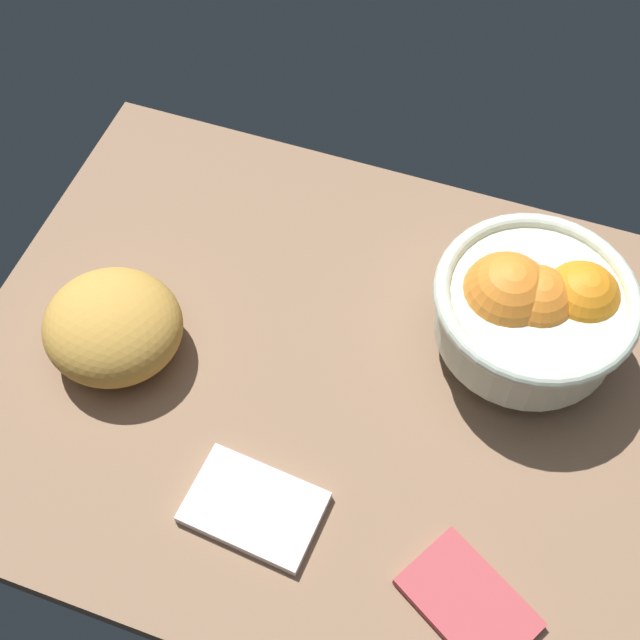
% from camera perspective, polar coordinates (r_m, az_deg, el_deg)
% --- Properties ---
extents(ground_plane, '(0.81, 0.56, 0.03)m').
position_cam_1_polar(ground_plane, '(0.84, 3.52, -5.21)').
color(ground_plane, '#86654B').
extents(fruit_bowl, '(0.19, 0.19, 0.12)m').
position_cam_1_polar(fruit_bowl, '(0.82, 14.13, 0.83)').
color(fruit_bowl, silver).
rests_on(fruit_bowl, ground).
extents(bread_loaf, '(0.16, 0.15, 0.08)m').
position_cam_1_polar(bread_loaf, '(0.84, -13.78, -0.43)').
color(bread_loaf, gold).
rests_on(bread_loaf, ground).
extents(napkin_folded, '(0.13, 0.12, 0.01)m').
position_cam_1_polar(napkin_folded, '(0.76, 9.98, -18.29)').
color(napkin_folded, '#B3464B').
rests_on(napkin_folded, ground).
extents(napkin_spare, '(0.12, 0.09, 0.01)m').
position_cam_1_polar(napkin_spare, '(0.77, -4.47, -12.48)').
color(napkin_spare, silver).
rests_on(napkin_spare, ground).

